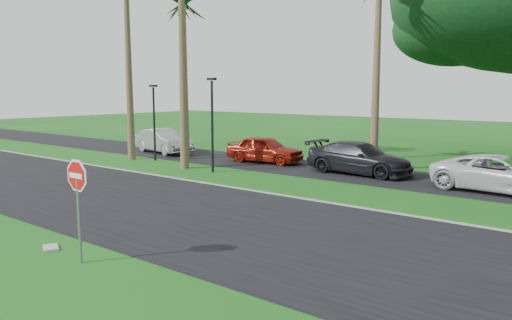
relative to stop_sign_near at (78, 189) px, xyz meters
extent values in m
plane|color=#134E13|center=(-0.50, 3.00, -1.77)|extent=(120.00, 120.00, 0.00)
cube|color=black|center=(-0.50, 5.00, -1.76)|extent=(120.00, 8.00, 0.02)
cube|color=black|center=(-0.50, 15.50, -1.76)|extent=(120.00, 5.00, 0.02)
cube|color=gray|center=(-0.50, 9.05, -1.74)|extent=(120.00, 0.12, 0.06)
cylinder|color=gray|center=(0.00, 0.00, -0.77)|extent=(0.07, 0.07, 2.00)
cylinder|color=white|center=(0.00, 0.00, 0.33)|extent=(1.05, 0.02, 1.05)
cylinder|color=red|center=(0.00, 0.00, 0.33)|extent=(0.90, 0.02, 0.90)
cube|color=white|center=(0.00, 0.00, 0.33)|extent=(0.50, 0.02, 0.12)
cone|color=brown|center=(-13.50, 12.00, 3.48)|extent=(0.44, 0.44, 10.50)
cone|color=brown|center=(-11.00, 14.00, 2.73)|extent=(0.44, 0.44, 9.00)
cone|color=brown|center=(-8.50, 11.50, 3.98)|extent=(0.44, 0.44, 11.50)
cone|color=brown|center=(-0.50, 17.00, 2.98)|extent=(0.44, 0.44, 9.50)
cylinder|color=black|center=(-12.00, 12.50, 0.33)|extent=(0.12, 0.12, 4.20)
cube|color=black|center=(-12.00, 12.50, 2.51)|extent=(0.45, 0.25, 0.12)
cylinder|color=black|center=(-6.50, 11.50, 0.48)|extent=(0.12, 0.12, 4.50)
cube|color=black|center=(-6.50, 11.50, 2.81)|extent=(0.45, 0.25, 0.12)
imported|color=#AAACB1|center=(-14.16, 15.05, -1.00)|extent=(4.87, 2.36, 1.54)
imported|color=maroon|center=(-6.44, 15.70, -1.03)|extent=(4.58, 2.33, 1.49)
imported|color=black|center=(-0.57, 15.54, -1.01)|extent=(5.37, 2.37, 1.53)
imported|color=silver|center=(5.88, 15.05, -1.04)|extent=(5.39, 2.74, 1.46)
cube|color=#9F9E97|center=(-1.54, 0.10, -1.74)|extent=(0.65, 0.55, 0.06)
camera|label=1|loc=(10.31, -6.37, 2.30)|focal=35.00mm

